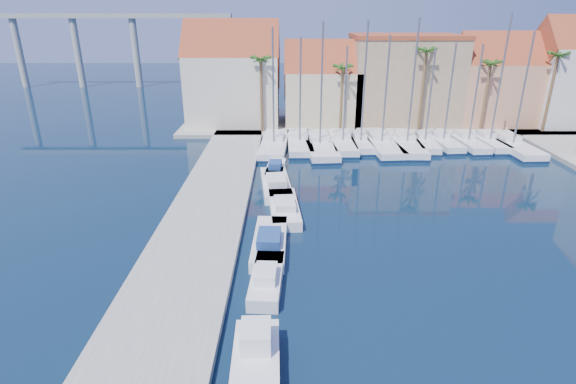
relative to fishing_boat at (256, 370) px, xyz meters
name	(u,v)px	position (x,y,z in m)	size (l,w,h in m)	color
quay_west	(198,235)	(-4.91, 13.19, -0.45)	(6.00, 77.00, 0.50)	gray
shore_north	(378,122)	(14.09, 47.69, -0.45)	(54.00, 16.00, 0.50)	gray
fishing_boat	(256,370)	(0.00, 0.00, 0.00)	(2.18, 6.09, 2.11)	#0D214F
motorboat_west_0	(267,279)	(0.15, 7.29, -0.19)	(1.99, 5.41, 1.40)	white
motorboat_west_1	(270,242)	(0.16, 11.73, -0.19)	(2.30, 6.73, 1.40)	white
motorboat_west_2	(284,208)	(1.08, 17.29, -0.19)	(2.70, 6.92, 1.40)	white
motorboat_west_3	(276,184)	(0.30, 22.56, -0.19)	(3.13, 7.64, 1.40)	white
motorboat_west_4	(276,169)	(0.18, 26.65, -0.19)	(2.00, 5.30, 1.40)	white
sailboat_0	(274,144)	(-0.18, 35.27, -0.12)	(3.48, 11.17, 13.27)	white
sailboat_1	(299,142)	(2.74, 36.09, -0.13)	(2.99, 10.52, 12.29)	white
sailboat_2	(319,145)	(4.95, 34.95, -0.13)	(3.93, 11.97, 13.84)	white
sailboat_3	(342,142)	(7.75, 36.13, -0.13)	(2.69, 10.13, 11.32)	white
sailboat_4	(360,142)	(9.80, 36.02, -0.05)	(2.36, 8.14, 14.01)	white
sailboat_5	(380,143)	(12.10, 35.76, -0.14)	(4.04, 11.80, 12.48)	white
sailboat_6	(406,143)	(15.05, 35.65, -0.11)	(3.32, 11.21, 14.16)	white
sailboat_7	(424,142)	(17.29, 36.12, -0.11)	(2.75, 8.47, 11.11)	white
sailboat_8	(442,141)	(19.52, 36.59, -0.10)	(2.96, 8.67, 11.65)	white
sailboat_9	(466,142)	(22.31, 36.20, -0.10)	(2.76, 8.57, 11.54)	white
sailboat_10	(488,141)	(24.86, 36.30, -0.03)	(2.56, 8.26, 14.70)	white
sailboat_11	(510,145)	(26.87, 35.05, -0.13)	(3.46, 10.99, 12.87)	white
building_0	(233,78)	(-5.91, 46.69, 5.82)	(12.30, 9.00, 13.50)	beige
building_1	(323,87)	(6.09, 46.69, 4.59)	(10.30, 8.00, 11.00)	#CAB88E
building_2	(403,79)	(17.09, 47.69, 5.56)	(14.20, 10.20, 11.50)	#9D8461
building_3	(494,83)	(29.09, 46.69, 5.16)	(10.30, 8.00, 12.00)	tan
building_4	(567,75)	(38.09, 45.69, 6.26)	(8.30, 8.00, 14.00)	white
palm_0	(261,62)	(-1.91, 41.69, 8.38)	(2.60, 2.60, 10.15)	brown
palm_1	(343,70)	(8.09, 41.69, 7.43)	(2.60, 2.60, 9.15)	brown
palm_2	(426,54)	(18.09, 41.69, 9.31)	(2.60, 2.60, 11.15)	brown
palm_3	(491,66)	(26.09, 41.69, 7.91)	(2.60, 2.60, 9.65)	brown
palm_4	(558,58)	(34.09, 41.69, 8.85)	(2.60, 2.60, 10.65)	brown
viaduct	(109,36)	(-34.98, 81.69, 9.55)	(48.00, 2.20, 14.45)	#9E9E99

